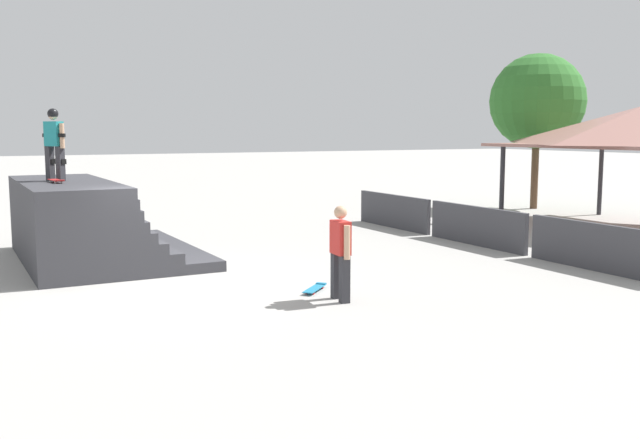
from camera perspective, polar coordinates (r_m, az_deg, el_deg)
name	(u,v)px	position (r m, az deg, el deg)	size (l,w,h in m)	color
ground_plane	(171,284)	(14.68, -11.87, -5.06)	(160.00, 160.00, 0.00)	#A3A09B
quarter_pipe_ramp	(82,226)	(17.65, -18.49, -0.49)	(5.63, 3.86, 1.90)	#38383D
skater_on_deck	(54,139)	(17.64, -20.50, 6.02)	(0.68, 0.51, 1.67)	#2D2D33
skateboard_on_deck	(56,180)	(17.02, -20.35, 2.96)	(0.77, 0.27, 0.09)	silver
bystander_walking	(340,248)	(12.81, 1.64, -2.31)	(0.70, 0.28, 1.73)	#2D2D33
skateboard_on_ground	(315,288)	(13.74, -0.38, -5.50)	(0.73, 0.76, 0.09)	red
barrier_fence	(476,226)	(19.53, 12.40, -0.50)	(11.69, 0.12, 1.05)	#3D3D42
tree_beside_pavilion	(537,102)	(29.27, 17.00, 9.01)	(3.67, 3.67, 6.03)	brown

